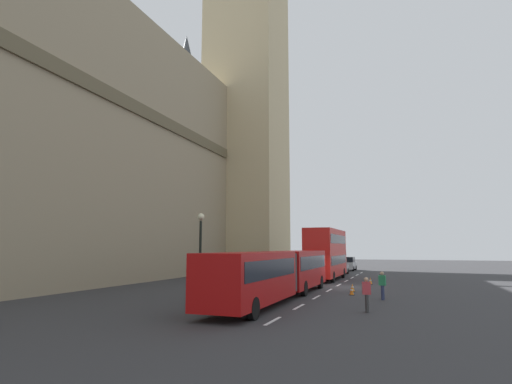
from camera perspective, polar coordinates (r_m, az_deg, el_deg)
The scene contains 12 objects.
ground_plane at distance 34.96m, azimuth 10.81°, elevation -12.62°, with size 160.00×160.00×0.00m, color #333335.
lane_centre_marking at distance 36.64m, azimuth 11.24°, elevation -12.36°, with size 39.00×0.16×0.01m.
articulated_bus at distance 26.17m, azimuth 2.99°, elevation -10.64°, with size 18.31×2.54×2.90m.
double_decker_bus at distance 42.25m, azimuth 9.59°, elevation -8.07°, with size 10.16×2.54×4.90m.
sedan_lead at distance 50.76m, azimuth 11.24°, elevation -9.96°, with size 4.40×1.86×1.85m.
sedan_trailing at distance 59.57m, azimuth 12.49°, elevation -9.56°, with size 4.40×1.86×1.85m.
traffic_cone_west at distance 29.29m, azimuth 12.94°, elevation -13.01°, with size 0.36×0.36×0.58m.
traffic_cone_middle at distance 31.41m, azimuth 13.05°, elevation -12.63°, with size 0.36×0.36×0.58m.
traffic_cone_east at distance 38.01m, azimuth 15.38°, elevation -11.64°, with size 0.36×0.36×0.58m.
street_lamp at distance 26.31m, azimuth -7.62°, elevation -7.72°, with size 0.44×0.44×5.27m.
pedestrian_near_cones at distance 21.72m, azimuth 14.89°, elevation -13.24°, with size 0.36×0.44×1.69m.
pedestrian_by_kerb at distance 27.04m, azimuth 16.89°, elevation -12.01°, with size 0.36×0.44×1.69m.
Camera 1 is at (-34.36, -5.62, 3.15)m, focal length 29.26 mm.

